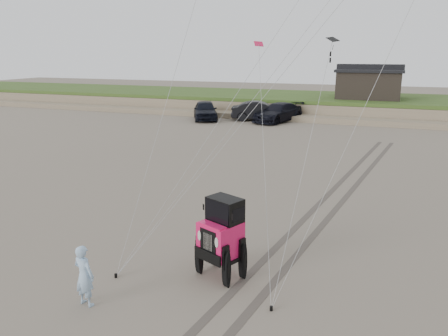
# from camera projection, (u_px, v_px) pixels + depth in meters

# --- Properties ---
(ground) EXTENTS (160.00, 160.00, 0.00)m
(ground) POSITION_uv_depth(u_px,v_px,m) (214.00, 290.00, 11.78)
(ground) COLOR #6B6054
(ground) RESTS_ON ground
(dune_ridge) EXTENTS (160.00, 14.25, 1.73)m
(dune_ridge) POSITION_uv_depth(u_px,v_px,m) (347.00, 106.00, 45.52)
(dune_ridge) COLOR #7A6B54
(dune_ridge) RESTS_ON ground
(cabin) EXTENTS (6.40, 5.40, 3.35)m
(cabin) POSITION_uv_depth(u_px,v_px,m) (369.00, 83.00, 43.77)
(cabin) COLOR black
(cabin) RESTS_ON dune_ridge
(truck_a) EXTENTS (4.16, 5.63, 1.78)m
(truck_a) POSITION_uv_depth(u_px,v_px,m) (205.00, 110.00, 41.44)
(truck_a) COLOR black
(truck_a) RESTS_ON ground
(truck_b) EXTENTS (5.67, 3.22, 1.77)m
(truck_b) POSITION_uv_depth(u_px,v_px,m) (260.00, 111.00, 40.85)
(truck_b) COLOR black
(truck_b) RESTS_ON ground
(truck_c) EXTENTS (4.25, 6.32, 1.70)m
(truck_c) POSITION_uv_depth(u_px,v_px,m) (278.00, 113.00, 40.14)
(truck_c) COLOR black
(truck_c) RESTS_ON ground
(jeep) EXTENTS (3.97, 5.43, 1.86)m
(jeep) POSITION_uv_depth(u_px,v_px,m) (221.00, 246.00, 12.31)
(jeep) COLOR #E61759
(jeep) RESTS_ON ground
(man) EXTENTS (0.65, 0.49, 1.63)m
(man) POSITION_uv_depth(u_px,v_px,m) (84.00, 275.00, 10.93)
(man) COLOR #98B6EB
(man) RESTS_ON ground
(stake_main) EXTENTS (0.08, 0.08, 0.12)m
(stake_main) POSITION_uv_depth(u_px,v_px,m) (116.00, 276.00, 12.44)
(stake_main) COLOR black
(stake_main) RESTS_ON ground
(stake_aux) EXTENTS (0.08, 0.08, 0.12)m
(stake_aux) POSITION_uv_depth(u_px,v_px,m) (271.00, 308.00, 10.85)
(stake_aux) COLOR black
(stake_aux) RESTS_ON ground
(tire_tracks) EXTENTS (5.22, 29.74, 0.01)m
(tire_tracks) POSITION_uv_depth(u_px,v_px,m) (329.00, 205.00, 18.35)
(tire_tracks) COLOR #4C443D
(tire_tracks) RESTS_ON ground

